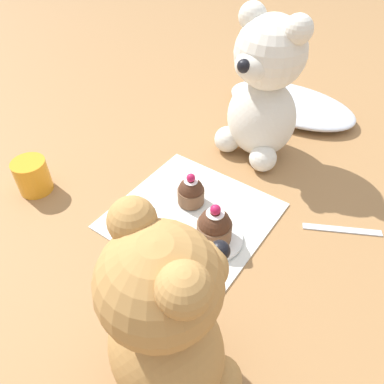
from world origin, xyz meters
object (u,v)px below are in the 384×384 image
(teddy_bear_tan, at_px, (167,326))
(teaspoon, at_px, (342,229))
(teddy_bear_cream, at_px, (263,91))
(cupcake_near_tan_bear, at_px, (214,226))
(cupcake_near_cream_bear, at_px, (191,192))
(saucer_plate, at_px, (214,238))
(juice_glass, at_px, (32,176))

(teddy_bear_tan, height_order, teaspoon, teddy_bear_tan)
(teddy_bear_cream, distance_m, cupcake_near_tan_bear, 0.28)
(cupcake_near_cream_bear, xyz_separation_m, cupcake_near_tan_bear, (0.08, -0.05, 0.01))
(teddy_bear_cream, relative_size, saucer_plate, 3.03)
(teddy_bear_cream, height_order, teddy_bear_tan, teddy_bear_cream)
(teddy_bear_cream, xyz_separation_m, cupcake_near_cream_bear, (-0.02, -0.20, -0.11))
(teddy_bear_tan, xyz_separation_m, saucer_plate, (-0.07, 0.20, -0.11))
(cupcake_near_tan_bear, xyz_separation_m, teaspoon, (0.16, 0.14, -0.03))
(teddy_bear_tan, xyz_separation_m, cupcake_near_cream_bear, (-0.15, 0.25, -0.09))
(teddy_bear_tan, relative_size, cupcake_near_tan_bear, 3.69)
(juice_glass, bearing_deg, teddy_bear_tan, -16.11)
(cupcake_near_cream_bear, relative_size, juice_glass, 0.98)
(teddy_bear_cream, xyz_separation_m, saucer_plate, (0.06, -0.25, -0.12))
(teddy_bear_tan, xyz_separation_m, cupcake_near_tan_bear, (-0.07, 0.20, -0.08))
(saucer_plate, height_order, teaspoon, saucer_plate)
(teddy_bear_tan, relative_size, cupcake_near_cream_bear, 4.25)
(teaspoon, bearing_deg, saucer_plate, 14.11)
(cupcake_near_tan_bear, bearing_deg, teddy_bear_cream, 103.78)
(saucer_plate, bearing_deg, cupcake_near_cream_bear, 148.08)
(cupcake_near_tan_bear, bearing_deg, juice_glass, -165.92)
(saucer_plate, xyz_separation_m, teaspoon, (0.16, 0.14, -0.01))
(teddy_bear_cream, bearing_deg, teddy_bear_tan, -65.08)
(cupcake_near_tan_bear, bearing_deg, cupcake_near_cream_bear, 148.08)
(teaspoon, bearing_deg, cupcake_near_tan_bear, 14.11)
(teddy_bear_tan, height_order, cupcake_near_cream_bear, teddy_bear_tan)
(teddy_bear_tan, distance_m, juice_glass, 0.42)
(cupcake_near_cream_bear, xyz_separation_m, teaspoon, (0.24, 0.09, -0.03))
(teddy_bear_tan, relative_size, juice_glass, 4.16)
(juice_glass, distance_m, teaspoon, 0.54)
(teddy_bear_tan, xyz_separation_m, teaspoon, (0.09, 0.34, -0.12))
(cupcake_near_tan_bear, bearing_deg, teaspoon, 41.93)
(teddy_bear_cream, distance_m, cupcake_near_cream_bear, 0.23)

